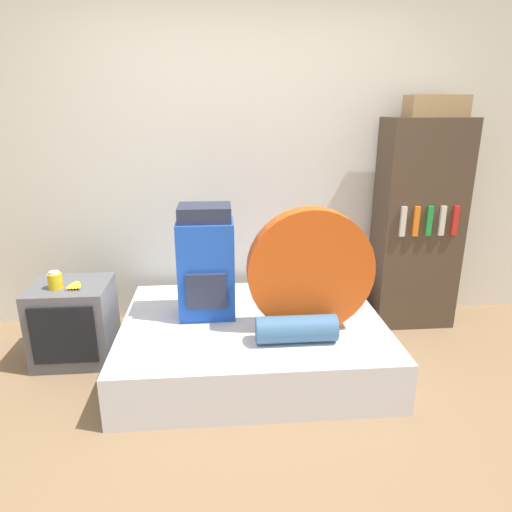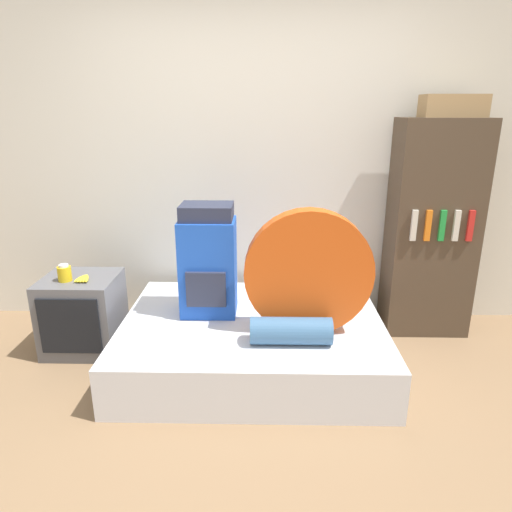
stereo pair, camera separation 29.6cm
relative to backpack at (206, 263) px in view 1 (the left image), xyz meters
name	(u,v)px [view 1 (the left image)]	position (x,y,z in m)	size (l,w,h in m)	color
ground_plane	(261,444)	(0.28, -0.94, -0.70)	(16.00, 16.00, 0.00)	#846647
wall_back	(242,161)	(0.28, 0.72, 0.60)	(8.00, 0.05, 2.60)	silver
bed	(253,340)	(0.30, -0.11, -0.54)	(1.75, 1.35, 0.33)	silver
backpack	(206,263)	(0.00, 0.00, 0.00)	(0.37, 0.32, 0.77)	blue
tent_bag	(310,270)	(0.66, -0.27, 0.03)	(0.80, 0.13, 0.80)	#D14C14
sleeping_roll	(296,329)	(0.55, -0.44, -0.29)	(0.49, 0.17, 0.17)	#3D668E
television	(74,322)	(-0.93, 0.06, -0.43)	(0.52, 0.48, 0.55)	#5B5B60
canister	(55,280)	(-1.00, 0.00, -0.09)	(0.09, 0.09, 0.12)	gold
banana_bunch	(76,285)	(-0.88, 0.02, -0.13)	(0.11, 0.14, 0.03)	yellow
bookshelf	(417,226)	(1.65, 0.45, 0.12)	(0.63, 0.38, 1.63)	#473828
cardboard_box	(436,106)	(1.70, 0.47, 1.01)	(0.43, 0.21, 0.15)	#A88456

